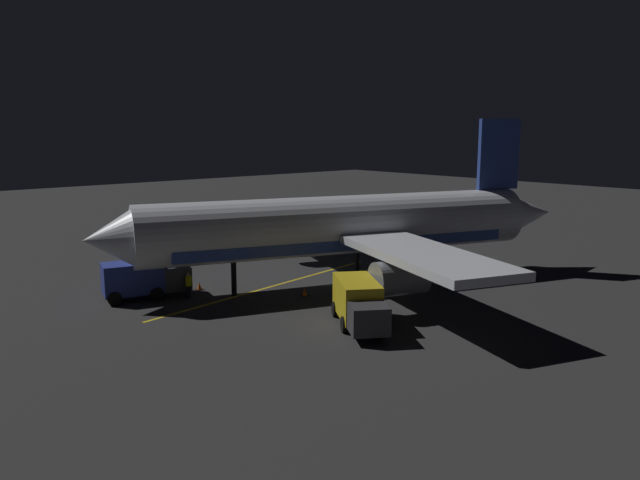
{
  "coord_description": "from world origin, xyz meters",
  "views": [
    {
      "loc": [
        -31.24,
        29.5,
        11.02
      ],
      "look_at": [
        0.0,
        2.0,
        3.5
      ],
      "focal_mm": 34.55,
      "sensor_mm": 36.0,
      "label": 1
    }
  ],
  "objects_px": {
    "catering_truck": "(359,304)",
    "traffic_cone_under_wing": "(304,292)",
    "airliner": "(349,227)",
    "baggage_truck": "(142,280)",
    "traffic_cone_near_left": "(156,296)",
    "ground_crew_worker": "(189,285)",
    "traffic_cone_near_right": "(199,286)"
  },
  "relations": [
    {
      "from": "catering_truck",
      "to": "traffic_cone_under_wing",
      "type": "xyz_separation_m",
      "value": [
        7.01,
        -1.86,
        -1.06
      ]
    },
    {
      "from": "airliner",
      "to": "traffic_cone_near_left",
      "type": "bearing_deg",
      "value": 66.97
    },
    {
      "from": "baggage_truck",
      "to": "traffic_cone_under_wing",
      "type": "relative_size",
      "value": 10.72
    },
    {
      "from": "traffic_cone_near_right",
      "to": "ground_crew_worker",
      "type": "bearing_deg",
      "value": 131.59
    },
    {
      "from": "traffic_cone_near_right",
      "to": "traffic_cone_under_wing",
      "type": "height_order",
      "value": "same"
    },
    {
      "from": "catering_truck",
      "to": "ground_crew_worker",
      "type": "height_order",
      "value": "catering_truck"
    },
    {
      "from": "baggage_truck",
      "to": "catering_truck",
      "type": "bearing_deg",
      "value": -154.22
    },
    {
      "from": "baggage_truck",
      "to": "catering_truck",
      "type": "distance_m",
      "value": 15.08
    },
    {
      "from": "traffic_cone_under_wing",
      "to": "airliner",
      "type": "bearing_deg",
      "value": -85.05
    },
    {
      "from": "traffic_cone_under_wing",
      "to": "traffic_cone_near_left",
      "type": "bearing_deg",
      "value": 54.54
    },
    {
      "from": "airliner",
      "to": "catering_truck",
      "type": "height_order",
      "value": "airliner"
    },
    {
      "from": "baggage_truck",
      "to": "traffic_cone_near_left",
      "type": "relative_size",
      "value": 10.72
    },
    {
      "from": "ground_crew_worker",
      "to": "traffic_cone_near_left",
      "type": "distance_m",
      "value": 2.19
    },
    {
      "from": "baggage_truck",
      "to": "traffic_cone_near_right",
      "type": "bearing_deg",
      "value": -97.9
    },
    {
      "from": "baggage_truck",
      "to": "ground_crew_worker",
      "type": "bearing_deg",
      "value": -131.04
    },
    {
      "from": "ground_crew_worker",
      "to": "traffic_cone_under_wing",
      "type": "relative_size",
      "value": 3.16
    },
    {
      "from": "catering_truck",
      "to": "traffic_cone_near_right",
      "type": "distance_m",
      "value": 13.34
    },
    {
      "from": "catering_truck",
      "to": "baggage_truck",
      "type": "bearing_deg",
      "value": 25.78
    },
    {
      "from": "airliner",
      "to": "baggage_truck",
      "type": "xyz_separation_m",
      "value": [
        6.18,
        12.86,
        -2.91
      ]
    },
    {
      "from": "traffic_cone_near_left",
      "to": "traffic_cone_near_right",
      "type": "relative_size",
      "value": 1.0
    },
    {
      "from": "traffic_cone_under_wing",
      "to": "baggage_truck",
      "type": "bearing_deg",
      "value": 52.04
    },
    {
      "from": "airliner",
      "to": "baggage_truck",
      "type": "relative_size",
      "value": 5.92
    },
    {
      "from": "catering_truck",
      "to": "ground_crew_worker",
      "type": "bearing_deg",
      "value": 20.23
    },
    {
      "from": "baggage_truck",
      "to": "traffic_cone_near_right",
      "type": "distance_m",
      "value": 4.08
    },
    {
      "from": "airliner",
      "to": "catering_truck",
      "type": "distance_m",
      "value": 10.13
    },
    {
      "from": "traffic_cone_near_left",
      "to": "traffic_cone_under_wing",
      "type": "distance_m",
      "value": 9.73
    },
    {
      "from": "baggage_truck",
      "to": "traffic_cone_near_right",
      "type": "height_order",
      "value": "baggage_truck"
    },
    {
      "from": "ground_crew_worker",
      "to": "traffic_cone_near_left",
      "type": "relative_size",
      "value": 3.16
    },
    {
      "from": "airliner",
      "to": "traffic_cone_near_left",
      "type": "xyz_separation_m",
      "value": [
        5.26,
        12.37,
        -3.91
      ]
    },
    {
      "from": "traffic_cone_near_left",
      "to": "ground_crew_worker",
      "type": "bearing_deg",
      "value": -120.79
    },
    {
      "from": "airliner",
      "to": "traffic_cone_under_wing",
      "type": "bearing_deg",
      "value": 94.95
    },
    {
      "from": "baggage_truck",
      "to": "traffic_cone_near_left",
      "type": "bearing_deg",
      "value": -152.01
    }
  ]
}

